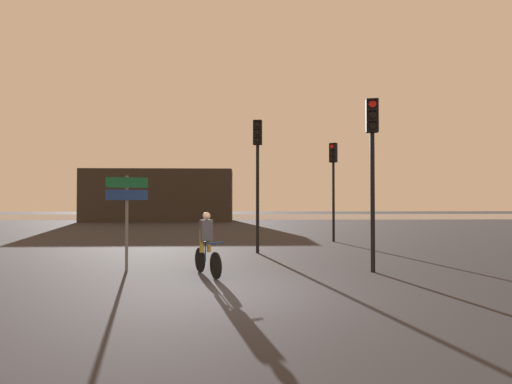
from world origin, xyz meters
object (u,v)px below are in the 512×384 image
object	(u,v)px
direction_sign_post	(127,205)
distant_building	(159,196)
traffic_light_center	(257,161)
traffic_light_near_right	(372,152)
cyclist	(206,243)
traffic_light_far_right	(333,173)

from	to	relation	value
direction_sign_post	distant_building	bearing A→B (deg)	-97.78
distant_building	traffic_light_center	bearing A→B (deg)	-70.13
traffic_light_near_right	cyclist	size ratio (longest dim) A/B	2.88
traffic_light_near_right	traffic_light_center	distance (m)	4.93
traffic_light_far_right	traffic_light_near_right	distance (m)	7.84
traffic_light_far_right	direction_sign_post	size ratio (longest dim) A/B	1.77
distant_building	traffic_light_center	distance (m)	24.01
distant_building	traffic_light_near_right	size ratio (longest dim) A/B	2.88
distant_building	traffic_light_far_right	bearing A→B (deg)	-57.65
distant_building	direction_sign_post	bearing A→B (deg)	-80.35
traffic_light_near_right	cyclist	distance (m)	5.04
traffic_light_center	traffic_light_far_right	bearing A→B (deg)	-126.55
traffic_light_near_right	cyclist	xyz separation A→B (m)	(-4.42, -0.28, -2.41)
direction_sign_post	traffic_light_near_right	bearing A→B (deg)	159.00
distant_building	cyclist	world-z (taller)	distant_building
traffic_light_center	cyclist	size ratio (longest dim) A/B	3.00
traffic_light_far_right	traffic_light_near_right	xyz separation A→B (m)	(-0.76, -7.81, 0.04)
traffic_light_far_right	cyclist	bearing A→B (deg)	96.11
distant_building	traffic_light_far_right	size ratio (longest dim) A/B	2.92
traffic_light_far_right	traffic_light_center	distance (m)	5.34
distant_building	traffic_light_far_right	world-z (taller)	distant_building
traffic_light_far_right	traffic_light_center	bearing A→B (deg)	84.94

